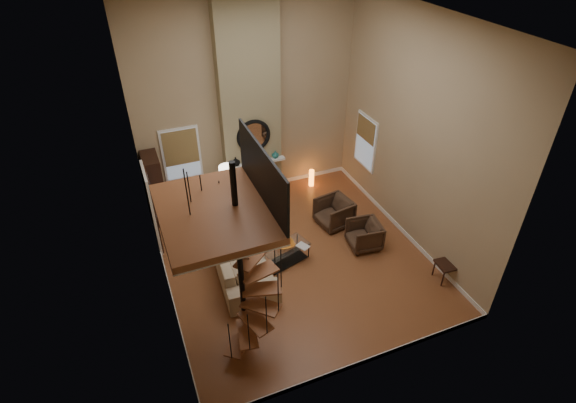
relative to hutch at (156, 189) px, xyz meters
name	(u,v)px	position (x,y,z in m)	size (l,w,h in m)	color
ground	(294,257)	(2.74, -2.83, -0.95)	(6.00, 6.50, 0.01)	#A86236
back_wall	(247,102)	(2.74, 0.42, 1.80)	(6.00, 0.02, 5.50)	tan
front_wall	(377,256)	(2.74, -6.08, 1.80)	(6.00, 0.02, 5.50)	tan
left_wall	(148,188)	(-0.26, -2.83, 1.80)	(0.02, 6.50, 5.50)	tan
right_wall	(416,134)	(5.74, -2.83, 1.80)	(0.02, 6.50, 5.50)	tan
ceiling	(297,20)	(2.74, -2.83, 4.54)	(6.00, 6.50, 0.01)	silver
baseboard_back	(252,188)	(2.74, 0.41, -0.89)	(6.00, 0.02, 0.12)	white
baseboard_front	(361,363)	(2.74, -6.07, -0.89)	(6.00, 0.02, 0.12)	white
baseboard_left	(170,289)	(-0.25, -2.83, -0.89)	(0.02, 6.50, 0.12)	white
baseboard_right	(399,227)	(5.73, -2.83, -0.89)	(0.02, 6.50, 0.12)	white
chimney_breast	(250,105)	(2.74, 0.23, 1.80)	(1.60, 0.38, 5.50)	#8E815C
hearth	(260,201)	(2.74, -0.26, -0.93)	(1.50, 0.60, 0.04)	black
firebox	(256,180)	(2.74, 0.03, -0.40)	(0.95, 0.02, 0.72)	black
mantel	(256,163)	(2.74, -0.05, 0.20)	(1.70, 0.18, 0.06)	white
mirror_frame	(254,136)	(2.74, 0.01, 1.00)	(0.94, 0.94, 0.10)	black
mirror_disc	(254,136)	(2.74, 0.02, 1.00)	(0.80, 0.80, 0.01)	white
vase_left	(236,161)	(2.19, -0.01, 0.35)	(0.24, 0.24, 0.25)	black
vase_right	(275,154)	(3.34, -0.01, 0.33)	(0.20, 0.20, 0.21)	#1A5C59
window_back	(181,153)	(0.84, 0.39, 0.67)	(1.02, 0.06, 1.52)	white
window_right	(366,141)	(5.71, -0.83, 0.68)	(0.06, 1.02, 1.52)	white
entry_door	(152,209)	(-0.21, -1.03, 0.10)	(0.10, 1.05, 2.16)	white
loft	(220,208)	(0.70, -4.63, 2.29)	(1.70, 2.20, 1.09)	#985731
spiral_stair	(242,271)	(0.96, -4.62, 0.83)	(1.47, 1.47, 4.06)	black
hutch	(156,189)	(0.00, 0.00, 0.00)	(0.40, 0.86, 1.92)	black
sofa	(239,254)	(1.42, -2.65, -0.55)	(2.91, 1.14, 0.85)	tan
armchair_near	(336,212)	(4.31, -1.96, -0.60)	(0.83, 0.85, 0.77)	#422C1E
armchair_far	(367,234)	(4.58, -3.09, -0.60)	(0.75, 0.77, 0.70)	#422C1E
coffee_table	(286,252)	(2.50, -2.89, -0.67)	(1.21, 0.83, 0.43)	silver
bowl	(285,244)	(2.50, -2.84, -0.45)	(0.43, 0.43, 0.11)	orange
book	(302,247)	(2.85, -3.04, -0.49)	(0.22, 0.29, 0.03)	gray
floor_lamp	(228,177)	(1.73, -0.88, 0.46)	(0.42, 0.42, 1.73)	black
accent_lamp	(311,178)	(4.47, -0.03, -0.70)	(0.15, 0.15, 0.54)	orange
side_chair	(451,261)	(5.73, -4.80, -0.42)	(0.48, 0.48, 0.96)	black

